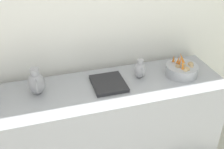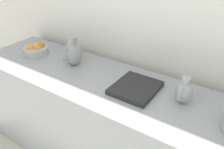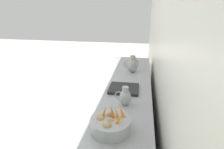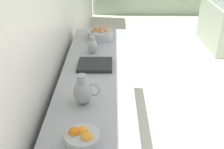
{
  "view_description": "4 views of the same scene",
  "coord_description": "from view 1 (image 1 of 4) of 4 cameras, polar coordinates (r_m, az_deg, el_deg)",
  "views": [
    {
      "loc": [
        0.52,
        -0.59,
        2.31
      ],
      "look_at": [
        -1.36,
        -0.03,
        1.13
      ],
      "focal_mm": 43.53,
      "sensor_mm": 36.0,
      "label": 1
    },
    {
      "loc": [
        -0.25,
        0.64,
        1.86
      ],
      "look_at": [
        -1.31,
        -0.08,
        1.12
      ],
      "focal_mm": 37.57,
      "sensor_mm": 36.0,
      "label": 2
    },
    {
      "loc": [
        -1.71,
        1.87,
        1.82
      ],
      "look_at": [
        -1.37,
        -0.1,
        1.07
      ],
      "focal_mm": 28.52,
      "sensor_mm": 36.0,
      "label": 3
    },
    {
      "loc": [
        -1.34,
        -2.44,
        2.16
      ],
      "look_at": [
        -1.35,
        -0.44,
        1.06
      ],
      "focal_mm": 43.93,
      "sensor_mm": 36.0,
      "label": 4
    }
  ],
  "objects": [
    {
      "name": "tile_wall_left",
      "position": [
        2.75,
        3.01,
        13.88
      ],
      "size": [
        0.1,
        8.75,
        3.0
      ],
      "primitive_type": "cube",
      "color": "white",
      "rests_on": "ground_plane"
    },
    {
      "name": "prep_counter",
      "position": [
        2.77,
        -4.41,
        -11.03
      ],
      "size": [
        0.68,
        2.6,
        0.91
      ],
      "primitive_type": "cube",
      "color": "#9EA0A5",
      "rests_on": "ground_plane"
    },
    {
      "name": "vegetable_colander",
      "position": [
        2.76,
        14.43,
        1.02
      ],
      "size": [
        0.31,
        0.31,
        0.21
      ],
      "color": "#9EA0A5",
      "rests_on": "prep_counter"
    },
    {
      "name": "metal_pitcher_tall",
      "position": [
        2.46,
        -15.61,
        -1.68
      ],
      "size": [
        0.21,
        0.15,
        0.25
      ],
      "color": "#939399",
      "rests_on": "prep_counter"
    },
    {
      "name": "metal_pitcher_short",
      "position": [
        2.63,
        5.91,
        1.01
      ],
      "size": [
        0.16,
        0.11,
        0.19
      ],
      "color": "#A3A3A8",
      "rests_on": "prep_counter"
    },
    {
      "name": "counter_sink_basin",
      "position": [
        2.53,
        -0.73,
        -1.9
      ],
      "size": [
        0.34,
        0.3,
        0.04
      ],
      "primitive_type": "cube",
      "color": "#232326",
      "rests_on": "prep_counter"
    }
  ]
}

